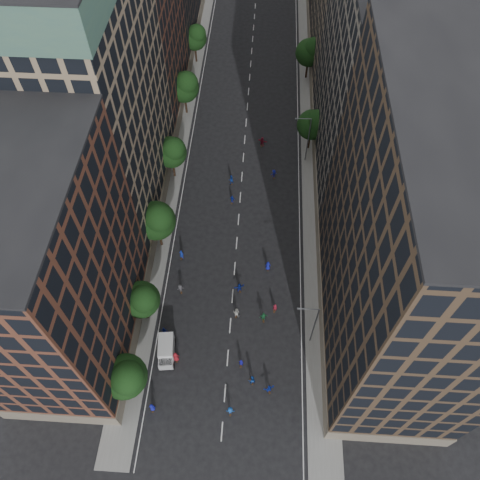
{
  "coord_description": "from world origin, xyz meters",
  "views": [
    {
      "loc": [
        2.91,
        -12.95,
        57.81
      ],
      "look_at": [
        0.55,
        26.18,
        2.0
      ],
      "focal_mm": 35.0,
      "sensor_mm": 36.0,
      "label": 1
    }
  ],
  "objects_px": {
    "streetlamp_far": "(307,137)",
    "skater_2": "(252,380)",
    "cargo_van": "(166,350)",
    "skater_1": "(241,363)",
    "streetlamp_near": "(313,324)",
    "skater_0": "(152,407)"
  },
  "relations": [
    {
      "from": "streetlamp_near",
      "to": "skater_0",
      "type": "relative_size",
      "value": 5.83
    },
    {
      "from": "streetlamp_far",
      "to": "skater_1",
      "type": "bearing_deg",
      "value": -103.13
    },
    {
      "from": "streetlamp_far",
      "to": "skater_0",
      "type": "bearing_deg",
      "value": -113.71
    },
    {
      "from": "streetlamp_far",
      "to": "skater_0",
      "type": "relative_size",
      "value": 5.83
    },
    {
      "from": "cargo_van",
      "to": "skater_0",
      "type": "xyz_separation_m",
      "value": [
        -0.69,
        -7.01,
        -0.42
      ]
    },
    {
      "from": "skater_0",
      "to": "skater_2",
      "type": "relative_size",
      "value": 0.89
    },
    {
      "from": "cargo_van",
      "to": "streetlamp_far",
      "type": "bearing_deg",
      "value": 56.91
    },
    {
      "from": "streetlamp_far",
      "to": "skater_1",
      "type": "height_order",
      "value": "streetlamp_far"
    },
    {
      "from": "streetlamp_far",
      "to": "cargo_van",
      "type": "relative_size",
      "value": 2.04
    },
    {
      "from": "streetlamp_far",
      "to": "cargo_van",
      "type": "bearing_deg",
      "value": -116.83
    },
    {
      "from": "streetlamp_far",
      "to": "skater_1",
      "type": "distance_m",
      "value": 38.08
    },
    {
      "from": "streetlamp_near",
      "to": "cargo_van",
      "type": "xyz_separation_m",
      "value": [
        -18.18,
        -2.95,
        -3.97
      ]
    },
    {
      "from": "streetlamp_far",
      "to": "skater_2",
      "type": "bearing_deg",
      "value": -100.42
    },
    {
      "from": "skater_1",
      "to": "skater_2",
      "type": "relative_size",
      "value": 0.88
    },
    {
      "from": "cargo_van",
      "to": "skater_1",
      "type": "distance_m",
      "value": 9.64
    },
    {
      "from": "streetlamp_far",
      "to": "skater_2",
      "type": "height_order",
      "value": "streetlamp_far"
    },
    {
      "from": "streetlamp_near",
      "to": "skater_2",
      "type": "bearing_deg",
      "value": -140.27
    },
    {
      "from": "skater_2",
      "to": "cargo_van",
      "type": "bearing_deg",
      "value": -39.15
    },
    {
      "from": "skater_1",
      "to": "streetlamp_far",
      "type": "bearing_deg",
      "value": -96.41
    },
    {
      "from": "cargo_van",
      "to": "skater_2",
      "type": "height_order",
      "value": "cargo_van"
    },
    {
      "from": "streetlamp_near",
      "to": "skater_0",
      "type": "xyz_separation_m",
      "value": [
        -18.87,
        -9.95,
        -4.39
      ]
    },
    {
      "from": "skater_0",
      "to": "skater_2",
      "type": "bearing_deg",
      "value": -165.25
    }
  ]
}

